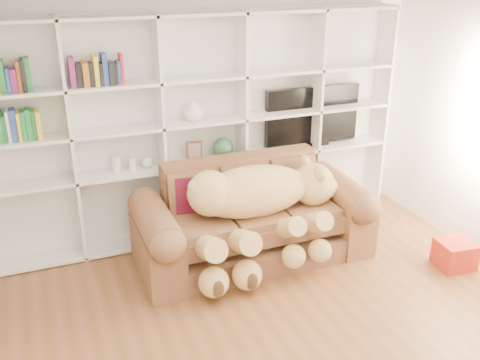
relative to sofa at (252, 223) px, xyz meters
name	(u,v)px	position (x,y,z in m)	size (l,w,h in m)	color
wall_back	(196,112)	(-0.30, 0.85, 0.98)	(5.00, 0.02, 2.70)	white
bookshelf	(178,122)	(-0.54, 0.71, 0.94)	(4.43, 0.35, 2.40)	white
sofa	(252,223)	(0.00, 0.00, 0.00)	(2.34, 1.01, 0.98)	brown
teddy_bear	(258,204)	(-0.02, -0.20, 0.31)	(1.69, 0.94, 0.98)	#E0B970
throw_pillow	(195,196)	(-0.54, 0.16, 0.32)	(0.39, 0.13, 0.39)	#580F26
gift_box	(455,254)	(1.80, -0.95, -0.23)	(0.34, 0.32, 0.27)	red
tv	(312,116)	(1.03, 0.71, 0.83)	(1.14, 0.18, 0.68)	black
picture_frame	(194,151)	(-0.39, 0.66, 0.61)	(0.17, 0.03, 0.22)	brown
green_vase	(223,148)	(-0.07, 0.66, 0.60)	(0.22, 0.22, 0.22)	#2F5B3B
figurine_tall	(116,164)	(-1.21, 0.66, 0.58)	(0.08, 0.08, 0.17)	silver
figurine_short	(133,164)	(-1.05, 0.66, 0.56)	(0.08, 0.08, 0.14)	silver
snow_globe	(147,162)	(-0.90, 0.66, 0.56)	(0.11, 0.11, 0.11)	silver
shelf_vase	(193,110)	(-0.39, 0.66, 1.05)	(0.21, 0.21, 0.22)	silver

